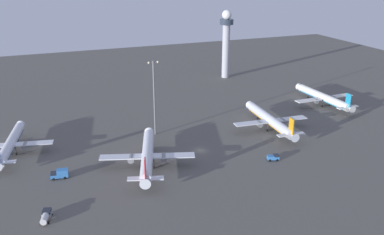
% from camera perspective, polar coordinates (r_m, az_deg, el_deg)
% --- Properties ---
extents(ground_plane, '(416.00, 416.00, 0.00)m').
position_cam_1_polar(ground_plane, '(161.81, 1.09, -4.39)').
color(ground_plane, '#56544F').
extents(control_tower, '(8.00, 8.00, 40.01)m').
position_cam_1_polar(control_tower, '(259.21, 4.54, 10.28)').
color(control_tower, '#A8A8B2').
rests_on(control_tower, ground).
extents(airplane_far_stand, '(32.15, 40.89, 10.75)m').
position_cam_1_polar(airplane_far_stand, '(149.20, -5.92, -5.00)').
color(airplane_far_stand, silver).
rests_on(airplane_far_stand, ground).
extents(airplane_terminal_side, '(32.49, 41.71, 10.69)m').
position_cam_1_polar(airplane_terminal_side, '(183.26, 10.33, -0.35)').
color(airplane_terminal_side, silver).
rests_on(airplane_terminal_side, ground).
extents(airplane_mid_apron, '(30.50, 38.96, 10.06)m').
position_cam_1_polar(airplane_mid_apron, '(171.33, -22.90, -3.25)').
color(airplane_mid_apron, silver).
rests_on(airplane_mid_apron, ground).
extents(airplane_near_gate, '(31.80, 40.91, 10.51)m').
position_cam_1_polar(airplane_near_gate, '(219.98, 17.02, 2.54)').
color(airplane_near_gate, silver).
rests_on(airplane_near_gate, ground).
extents(baggage_tractor, '(4.52, 3.03, 2.25)m').
position_cam_1_polar(baggage_tractor, '(156.41, 10.71, -5.20)').
color(baggage_tractor, '#3372BF').
rests_on(baggage_tractor, ground).
extents(fuel_truck, '(3.76, 6.63, 2.35)m').
position_cam_1_polar(fuel_truck, '(127.29, -18.76, -12.20)').
color(fuel_truck, gray).
rests_on(fuel_truck, ground).
extents(catering_truck, '(5.93, 3.13, 3.05)m').
position_cam_1_polar(catering_truck, '(148.04, -17.08, -7.13)').
color(catering_truck, '#3372BF').
rests_on(catering_truck, ground).
extents(apron_light_west, '(4.80, 0.90, 30.52)m').
position_cam_1_polar(apron_light_west, '(171.57, -5.02, 3.11)').
color(apron_light_west, slate).
rests_on(apron_light_west, ground).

